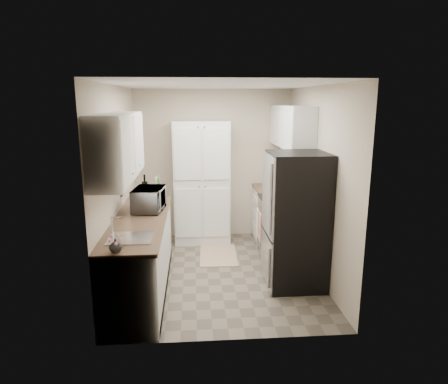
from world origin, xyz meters
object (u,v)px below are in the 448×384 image
object	(u,v)px
pantry_cabinet	(202,182)
toaster_oven	(281,181)
electric_range	(284,229)
microwave	(149,199)
refrigerator	(296,220)
wine_bottle	(145,189)

from	to	relation	value
pantry_cabinet	toaster_oven	bearing A→B (deg)	-4.36
electric_range	microwave	size ratio (longest dim) A/B	2.12
electric_range	toaster_oven	bearing A→B (deg)	82.06
electric_range	refrigerator	distance (m)	0.88
refrigerator	toaster_oven	xyz separation A→B (m)	(0.15, 1.63, 0.17)
refrigerator	microwave	size ratio (longest dim) A/B	3.19
wine_bottle	electric_range	bearing A→B (deg)	-2.92
pantry_cabinet	refrigerator	size ratio (longest dim) A/B	1.18
toaster_oven	pantry_cabinet	bearing A→B (deg)	159.14
pantry_cabinet	microwave	size ratio (longest dim) A/B	3.76
microwave	electric_range	bearing A→B (deg)	-70.36
pantry_cabinet	wine_bottle	size ratio (longest dim) A/B	5.87
refrigerator	wine_bottle	size ratio (longest dim) A/B	4.99
pantry_cabinet	refrigerator	xyz separation A→B (m)	(1.14, -1.73, -0.15)
refrigerator	toaster_oven	world-z (taller)	refrigerator
refrigerator	toaster_oven	distance (m)	1.64
electric_range	toaster_oven	distance (m)	0.99
electric_range	wine_bottle	bearing A→B (deg)	177.08
wine_bottle	microwave	bearing A→B (deg)	-78.21
wine_bottle	toaster_oven	xyz separation A→B (m)	(2.11, 0.72, -0.07)
microwave	refrigerator	bearing A→B (deg)	-94.50
electric_range	microwave	world-z (taller)	microwave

